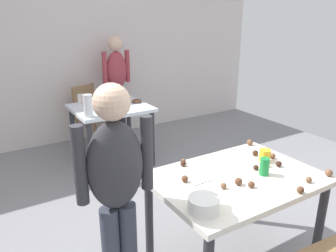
# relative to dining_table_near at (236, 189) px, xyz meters

# --- Properties ---
(wall_back) EXTENTS (6.40, 0.10, 2.60)m
(wall_back) POSITION_rel_dining_table_near_xyz_m (-0.13, 3.31, 0.65)
(wall_back) COLOR silver
(wall_back) RESTS_ON ground_plane
(dining_table_near) EXTENTS (1.14, 0.81, 0.75)m
(dining_table_near) POSITION_rel_dining_table_near_xyz_m (0.00, 0.00, 0.00)
(dining_table_near) COLOR silver
(dining_table_near) RESTS_ON ground_plane
(dining_table_far) EXTENTS (0.90, 0.80, 0.75)m
(dining_table_far) POSITION_rel_dining_table_near_xyz_m (-0.05, 2.17, -0.02)
(dining_table_far) COLOR silver
(dining_table_far) RESTS_ON ground_plane
(chair_far_table) EXTENTS (0.53, 0.53, 0.87)m
(chair_far_table) POSITION_rel_dining_table_near_xyz_m (-0.08, 2.92, -0.15)
(chair_far_table) COLOR olive
(chair_far_table) RESTS_ON ground_plane
(person_girl_near) EXTENTS (0.45, 0.23, 1.47)m
(person_girl_near) POSITION_rel_dining_table_near_xyz_m (-0.85, 0.08, 0.23)
(person_girl_near) COLOR #383D4C
(person_girl_near) RESTS_ON ground_plane
(person_adult_far) EXTENTS (0.46, 0.25, 1.53)m
(person_adult_far) POSITION_rel_dining_table_near_xyz_m (0.38, 2.96, 0.27)
(person_adult_far) COLOR #28282D
(person_adult_far) RESTS_ON ground_plane
(mixing_bowl) EXTENTS (0.18, 0.18, 0.08)m
(mixing_bowl) POSITION_rel_dining_table_near_xyz_m (-0.45, -0.22, 0.14)
(mixing_bowl) COLOR white
(mixing_bowl) RESTS_ON dining_table_near
(soda_can) EXTENTS (0.07, 0.07, 0.12)m
(soda_can) POSITION_rel_dining_table_near_xyz_m (0.17, -0.08, 0.16)
(soda_can) COLOR #198438
(soda_can) RESTS_ON dining_table_near
(fork_near) EXTENTS (0.17, 0.02, 0.01)m
(fork_near) POSITION_rel_dining_table_near_xyz_m (-0.26, 0.04, 0.10)
(fork_near) COLOR silver
(fork_near) RESTS_ON dining_table_near
(cup_near_0) EXTENTS (0.08, 0.08, 0.10)m
(cup_near_0) POSITION_rel_dining_table_near_xyz_m (0.34, 0.07, 0.15)
(cup_near_0) COLOR yellow
(cup_near_0) RESTS_ON dining_table_near
(cake_ball_0) EXTENTS (0.05, 0.05, 0.05)m
(cake_ball_0) POSITION_rel_dining_table_near_xyz_m (-0.08, -0.10, 0.13)
(cake_ball_0) COLOR brown
(cake_ball_0) RESTS_ON dining_table_near
(cake_ball_1) EXTENTS (0.05, 0.05, 0.05)m
(cake_ball_1) POSITION_rel_dining_table_near_xyz_m (0.36, 0.18, 0.12)
(cake_ball_1) COLOR #3D2319
(cake_ball_1) RESTS_ON dining_table_near
(cake_ball_2) EXTENTS (0.05, 0.05, 0.05)m
(cake_ball_2) POSITION_rel_dining_table_near_xyz_m (0.43, 0.07, 0.12)
(cake_ball_2) COLOR brown
(cake_ball_2) RESTS_ON dining_table_near
(cake_ball_3) EXTENTS (0.04, 0.04, 0.04)m
(cake_ball_3) POSITION_rel_dining_table_near_xyz_m (0.36, -0.05, 0.12)
(cake_ball_3) COLOR #3D2319
(cake_ball_3) RESTS_ON dining_table_near
(cake_ball_4) EXTENTS (0.04, 0.04, 0.04)m
(cake_ball_4) POSITION_rel_dining_table_near_xyz_m (0.28, 0.00, 0.12)
(cake_ball_4) COLOR #3D2319
(cake_ball_4) RESTS_ON dining_table_near
(cake_ball_5) EXTENTS (0.04, 0.04, 0.04)m
(cake_ball_5) POSITION_rel_dining_table_near_xyz_m (-0.23, 0.32, 0.12)
(cake_ball_5) COLOR #3D2319
(cake_ball_5) RESTS_ON dining_table_near
(cake_ball_6) EXTENTS (0.05, 0.05, 0.05)m
(cake_ball_6) POSITION_rel_dining_table_near_xyz_m (0.18, -0.37, 0.12)
(cake_ball_6) COLOR brown
(cake_ball_6) RESTS_ON dining_table_near
(cake_ball_7) EXTENTS (0.05, 0.05, 0.05)m
(cake_ball_7) POSITION_rel_dining_table_near_xyz_m (0.54, -0.33, 0.13)
(cake_ball_7) COLOR brown
(cake_ball_7) RESTS_ON dining_table_near
(cake_ball_8) EXTENTS (0.04, 0.04, 0.04)m
(cake_ball_8) POSITION_rel_dining_table_near_xyz_m (0.34, -0.31, 0.12)
(cake_ball_8) COLOR brown
(cake_ball_8) RESTS_ON dining_table_near
(cake_ball_9) EXTENTS (0.04, 0.04, 0.04)m
(cake_ball_9) POSITION_rel_dining_table_near_xyz_m (0.18, 0.00, 0.12)
(cake_ball_9) COLOR #3D2319
(cake_ball_9) RESTS_ON dining_table_near
(cake_ball_10) EXTENTS (0.05, 0.05, 0.05)m
(cake_ball_10) POSITION_rel_dining_table_near_xyz_m (0.48, 0.37, 0.13)
(cake_ball_10) COLOR brown
(cake_ball_10) RESTS_ON dining_table_near
(cake_ball_11) EXTENTS (0.04, 0.04, 0.04)m
(cake_ball_11) POSITION_rel_dining_table_near_xyz_m (-0.19, -0.08, 0.12)
(cake_ball_11) COLOR brown
(cake_ball_11) RESTS_ON dining_table_near
(cake_ball_12) EXTENTS (0.05, 0.05, 0.05)m
(cake_ball_12) POSITION_rel_dining_table_near_xyz_m (-0.35, 0.12, 0.12)
(cake_ball_12) COLOR brown
(cake_ball_12) RESTS_ON dining_table_near
(cake_ball_13) EXTENTS (0.04, 0.04, 0.04)m
(cake_ball_13) POSITION_rel_dining_table_near_xyz_m (-0.03, -0.16, 0.12)
(cake_ball_13) COLOR brown
(cake_ball_13) RESTS_ON dining_table_near
(cake_ball_14) EXTENTS (0.04, 0.04, 0.04)m
(cake_ball_14) POSITION_rel_dining_table_near_xyz_m (-0.20, 0.36, 0.12)
(cake_ball_14) COLOR brown
(cake_ball_14) RESTS_ON dining_table_near
(pitcher_far) EXTENTS (0.10, 0.10, 0.25)m
(pitcher_far) POSITION_rel_dining_table_near_xyz_m (-0.42, 1.88, 0.23)
(pitcher_far) COLOR white
(pitcher_far) RESTS_ON dining_table_far
(cup_far_0) EXTENTS (0.08, 0.08, 0.11)m
(cup_far_0) POSITION_rel_dining_table_near_xyz_m (-0.25, 2.43, 0.16)
(cup_far_0) COLOR red
(cup_far_0) RESTS_ON dining_table_far
(cup_far_1) EXTENTS (0.07, 0.07, 0.11)m
(cup_far_1) POSITION_rel_dining_table_near_xyz_m (-0.31, 2.52, 0.16)
(cup_far_1) COLOR white
(cup_far_1) RESTS_ON dining_table_far
(donut_far_0) EXTENTS (0.13, 0.13, 0.04)m
(donut_far_0) POSITION_rel_dining_table_near_xyz_m (0.07, 2.47, 0.12)
(donut_far_0) COLOR white
(donut_far_0) RESTS_ON dining_table_far
(donut_far_1) EXTENTS (0.11, 0.11, 0.03)m
(donut_far_1) POSITION_rel_dining_table_near_xyz_m (0.28, 2.43, 0.12)
(donut_far_1) COLOR gold
(donut_far_1) RESTS_ON dining_table_far
(donut_far_2) EXTENTS (0.10, 0.10, 0.03)m
(donut_far_2) POSITION_rel_dining_table_near_xyz_m (-0.26, 2.11, 0.12)
(donut_far_2) COLOR pink
(donut_far_2) RESTS_ON dining_table_far
(donut_far_3) EXTENTS (0.13, 0.13, 0.04)m
(donut_far_3) POSITION_rel_dining_table_near_xyz_m (0.30, 2.17, 0.12)
(donut_far_3) COLOR brown
(donut_far_3) RESTS_ON dining_table_far
(donut_far_4) EXTENTS (0.13, 0.13, 0.04)m
(donut_far_4) POSITION_rel_dining_table_near_xyz_m (-0.07, 2.24, 0.12)
(donut_far_4) COLOR white
(donut_far_4) RESTS_ON dining_table_far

